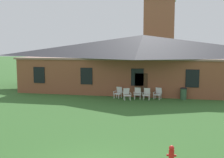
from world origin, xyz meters
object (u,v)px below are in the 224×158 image
object	(u,v)px
lawn_chair_by_porch	(118,92)
trash_bin	(183,94)
lawn_chair_left_end	(138,93)
lawn_chair_middle	(147,94)
lawn_chair_near_door	(127,94)
lawn_chair_right_end	(158,93)
fire_hydrant	(171,156)

from	to	relation	value
lawn_chair_by_porch	trash_bin	bearing A→B (deg)	4.22
lawn_chair_left_end	lawn_chair_middle	world-z (taller)	same
lawn_chair_near_door	trash_bin	world-z (taller)	trash_bin
lawn_chair_left_end	lawn_chair_right_end	xyz separation A→B (m)	(1.70, 0.29, 0.00)
lawn_chair_near_door	lawn_chair_middle	bearing A→B (deg)	14.28
lawn_chair_near_door	trash_bin	xyz separation A→B (m)	(4.62, 1.00, -0.00)
lawn_chair_by_porch	lawn_chair_left_end	world-z (taller)	same
lawn_chair_left_end	lawn_chair_near_door	bearing A→B (deg)	-147.65
fire_hydrant	trash_bin	xyz separation A→B (m)	(1.16, 13.24, 0.12)
lawn_chair_middle	lawn_chair_near_door	bearing A→B (deg)	-165.72
lawn_chair_left_end	lawn_chair_middle	distance (m)	0.79
lawn_chair_by_porch	lawn_chair_right_end	xyz separation A→B (m)	(3.35, 0.22, 0.00)
lawn_chair_near_door	trash_bin	size ratio (longest dim) A/B	0.98
lawn_chair_by_porch	lawn_chair_right_end	size ratio (longest dim) A/B	1.00
lawn_chair_by_porch	fire_hydrant	size ratio (longest dim) A/B	1.21
lawn_chair_near_door	lawn_chair_middle	distance (m)	1.68
lawn_chair_left_end	fire_hydrant	size ratio (longest dim) A/B	1.21
fire_hydrant	trash_bin	size ratio (longest dim) A/B	0.81
lawn_chair_left_end	lawn_chair_right_end	bearing A→B (deg)	9.82
lawn_chair_by_porch	lawn_chair_near_door	size ratio (longest dim) A/B	1.00
lawn_chair_left_end	fire_hydrant	world-z (taller)	lawn_chair_left_end
lawn_chair_near_door	lawn_chair_left_end	world-z (taller)	same
lawn_chair_middle	fire_hydrant	xyz separation A→B (m)	(1.84, -12.64, -0.12)
lawn_chair_near_door	fire_hydrant	world-z (taller)	lawn_chair_near_door
lawn_chair_middle	fire_hydrant	size ratio (longest dim) A/B	1.21
lawn_chair_by_porch	lawn_chair_left_end	xyz separation A→B (m)	(1.65, -0.07, 0.00)
lawn_chair_middle	fire_hydrant	distance (m)	12.78
lawn_chair_right_end	trash_bin	world-z (taller)	trash_bin
lawn_chair_by_porch	trash_bin	world-z (taller)	trash_bin
lawn_chair_by_porch	fire_hydrant	world-z (taller)	lawn_chair_by_porch
lawn_chair_by_porch	lawn_chair_right_end	world-z (taller)	same
trash_bin	fire_hydrant	bearing A→B (deg)	-95.03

